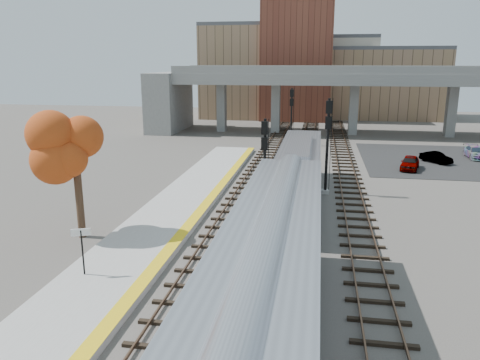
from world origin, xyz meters
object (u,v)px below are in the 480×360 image
(signal_mast_mid, at_px, (327,147))
(tree, at_px, (75,148))
(car_a, at_px, (410,163))
(signal_mast_near, at_px, (264,171))
(car_b, at_px, (436,157))
(coach, at_px, (260,343))
(car_c, at_px, (476,152))
(signal_mast_far, at_px, (291,117))
(locomotive, at_px, (299,171))

(signal_mast_mid, xyz_separation_m, tree, (-14.29, -11.84, 1.57))
(signal_mast_mid, relative_size, car_a, 1.92)
(signal_mast_near, xyz_separation_m, car_b, (15.32, 19.71, -2.56))
(coach, height_order, car_c, coach)
(coach, bearing_deg, signal_mast_mid, 85.43)
(car_b, height_order, car_c, car_c)
(signal_mast_mid, bearing_deg, car_b, 50.10)
(signal_mast_far, relative_size, car_a, 1.80)
(signal_mast_mid, height_order, car_c, signal_mast_mid)
(car_b, distance_m, car_c, 5.73)
(signal_mast_far, bearing_deg, car_a, -44.46)
(locomotive, distance_m, car_a, 15.92)
(car_c, bearing_deg, locomotive, -132.86)
(locomotive, relative_size, signal_mast_far, 2.74)
(coach, relative_size, signal_mast_near, 3.81)
(tree, bearing_deg, signal_mast_near, 28.57)
(signal_mast_mid, bearing_deg, signal_mast_near, -123.11)
(locomotive, bearing_deg, signal_mast_far, 94.97)
(signal_mast_far, relative_size, car_c, 1.63)
(locomotive, xyz_separation_m, signal_mast_mid, (2.00, 2.42, 1.47))
(signal_mast_mid, xyz_separation_m, car_b, (11.22, 13.42, -3.15))
(car_a, height_order, car_b, car_a)
(signal_mast_far, bearing_deg, signal_mast_near, -90.00)
(coach, distance_m, signal_mast_near, 18.86)
(coach, bearing_deg, car_c, 66.71)
(coach, distance_m, car_c, 45.43)
(coach, relative_size, signal_mast_far, 3.59)
(tree, bearing_deg, car_b, 44.72)
(locomotive, relative_size, car_a, 4.93)
(coach, distance_m, signal_mast_far, 46.82)
(signal_mast_mid, height_order, car_a, signal_mast_mid)
(coach, distance_m, signal_mast_mid, 25.12)
(car_c, bearing_deg, signal_mast_near, -130.75)
(signal_mast_mid, bearing_deg, locomotive, -129.63)
(signal_mast_mid, relative_size, tree, 1.03)
(signal_mast_far, xyz_separation_m, car_b, (15.32, -8.32, -2.84))
(signal_mast_far, bearing_deg, tree, -106.88)
(locomotive, bearing_deg, tree, -142.53)
(signal_mast_near, relative_size, car_c, 1.53)
(signal_mast_mid, relative_size, car_b, 2.20)
(signal_mast_mid, distance_m, signal_mast_far, 22.13)
(locomotive, distance_m, coach, 22.61)
(locomotive, relative_size, signal_mast_mid, 2.57)
(signal_mast_near, distance_m, car_a, 20.33)
(signal_mast_far, bearing_deg, locomotive, -85.03)
(signal_mast_far, bearing_deg, coach, -87.43)
(locomotive, bearing_deg, car_c, 46.75)
(signal_mast_far, height_order, tree, tree)
(tree, height_order, car_c, tree)
(signal_mast_mid, xyz_separation_m, car_c, (15.95, 16.66, -3.09))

